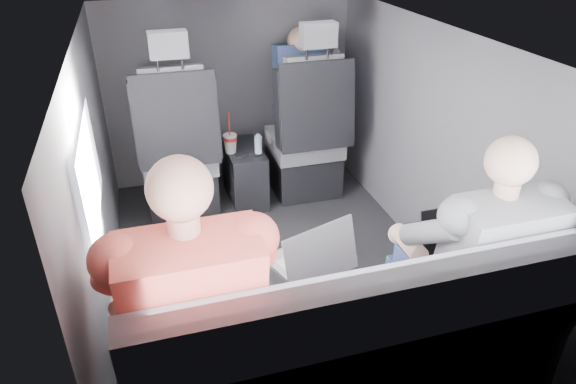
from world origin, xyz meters
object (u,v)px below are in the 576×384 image
object	(u,v)px
water_bottle	(258,145)
center_console	(245,174)
rear_bench	(351,366)
laptop_black	(440,232)
passenger_rear_right	(468,263)
passenger_rear_left	(192,311)
passenger_front_right	(300,86)
front_seat_left	(179,158)
soda_cup	(230,143)
laptop_white	(190,287)
front_seat_right	(307,143)
laptop_silver	(313,257)

from	to	relation	value
water_bottle	center_console	bearing A→B (deg)	121.36
rear_bench	center_console	bearing A→B (deg)	90.00
center_console	laptop_black	size ratio (longest dim) A/B	1.59
water_bottle	passenger_rear_right	bearing A→B (deg)	-75.41
laptop_black	passenger_rear_left	bearing A→B (deg)	-168.70
rear_bench	passenger_front_right	xyz separation A→B (m)	(0.48, 2.16, 0.43)
front_seat_left	rear_bench	size ratio (longest dim) A/B	0.79
water_bottle	soda_cup	bearing A→B (deg)	155.45
front_seat_left	passenger_rear_left	size ratio (longest dim) A/B	0.99
passenger_rear_right	passenger_front_right	distance (m)	2.07
laptop_white	water_bottle	bearing A→B (deg)	67.99
passenger_rear_left	passenger_front_right	size ratio (longest dim) A/B	1.77
passenger_rear_left	passenger_front_right	bearing A→B (deg)	63.10
front_seat_left	passenger_rear_left	world-z (taller)	passenger_rear_left
front_seat_right	soda_cup	xyz separation A→B (m)	(-0.55, -0.00, 0.07)
laptop_white	passenger_rear_right	distance (m)	1.09
passenger_rear_right	passenger_front_right	bearing A→B (deg)	91.26
front_seat_right	laptop_silver	xyz separation A→B (m)	(-0.51, -1.60, 0.23)
center_console	rear_bench	bearing A→B (deg)	-90.00
center_console	water_bottle	bearing A→B (deg)	-58.64
rear_bench	laptop_silver	world-z (taller)	rear_bench
front_seat_left	laptop_silver	distance (m)	1.67
passenger_rear_right	water_bottle	bearing A→B (deg)	104.59
passenger_front_right	center_console	bearing A→B (deg)	-155.51
rear_bench	front_seat_right	bearing A→B (deg)	76.69
front_seat_left	water_bottle	bearing A→B (deg)	-9.12
laptop_black	center_console	bearing A→B (deg)	108.06
laptop_black	soda_cup	bearing A→B (deg)	111.71
laptop_white	passenger_rear_right	size ratio (longest dim) A/B	0.29
water_bottle	passenger_rear_left	size ratio (longest dim) A/B	0.11
soda_cup	passenger_rear_right	size ratio (longest dim) A/B	0.24
rear_bench	laptop_white	world-z (taller)	rear_bench
laptop_silver	passenger_front_right	world-z (taller)	passenger_front_right
passenger_rear_right	front_seat_left	bearing A→B (deg)	118.34
soda_cup	laptop_silver	xyz separation A→B (m)	(0.04, -1.60, 0.16)
passenger_front_right	rear_bench	bearing A→B (deg)	-102.50
center_console	laptop_silver	size ratio (longest dim) A/B	1.24
passenger_rear_left	water_bottle	bearing A→B (deg)	69.48
front_seat_right	laptop_white	size ratio (longest dim) A/B	3.57
passenger_front_right	front_seat_left	bearing A→B (deg)	-164.48
soda_cup	passenger_front_right	xyz separation A→B (m)	(0.58, 0.26, 0.27)
front_seat_right	laptop_black	distance (m)	1.61
laptop_white	center_console	bearing A→B (deg)	71.74
water_bottle	passenger_rear_left	distance (m)	1.85
front_seat_right	water_bottle	xyz separation A→B (m)	(-0.37, -0.08, 0.07)
laptop_black	water_bottle	bearing A→B (deg)	106.83
passenger_rear_left	passenger_rear_right	world-z (taller)	passenger_rear_left
front_seat_left	passenger_front_right	xyz separation A→B (m)	(0.93, 0.26, 0.34)
laptop_white	passenger_front_right	world-z (taller)	passenger_front_right
center_console	front_seat_right	bearing A→B (deg)	-5.07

